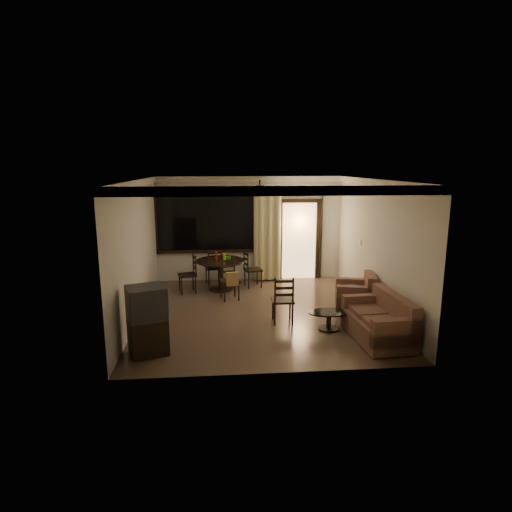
{
  "coord_description": "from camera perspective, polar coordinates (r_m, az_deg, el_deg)",
  "views": [
    {
      "loc": [
        -0.86,
        -8.66,
        3.08
      ],
      "look_at": [
        -0.06,
        0.2,
        1.19
      ],
      "focal_mm": 30.0,
      "sensor_mm": 36.0,
      "label": 1
    }
  ],
  "objects": [
    {
      "name": "dining_chair_south",
      "position": [
        10.01,
        -3.51,
        -4.12
      ],
      "size": [
        0.51,
        0.55,
        0.95
      ],
      "rotation": [
        0.0,
        0.0,
        0.23
      ],
      "color": "black",
      "rests_on": "ground"
    },
    {
      "name": "dining_chair_west",
      "position": [
        10.66,
        -9.06,
        -3.37
      ],
      "size": [
        0.51,
        0.51,
        0.95
      ],
      "rotation": [
        0.0,
        0.0,
        -1.34
      ],
      "color": "black",
      "rests_on": "ground"
    },
    {
      "name": "side_chair",
      "position": [
        8.57,
        3.57,
        -7.03
      ],
      "size": [
        0.44,
        0.44,
        0.97
      ],
      "rotation": [
        0.0,
        0.0,
        3.11
      ],
      "color": "black",
      "rests_on": "ground"
    },
    {
      "name": "coffee_table",
      "position": [
        8.36,
        9.69,
        -8.09
      ],
      "size": [
        0.8,
        0.48,
        0.35
      ],
      "rotation": [
        0.0,
        0.0,
        -0.35
      ],
      "color": "black",
      "rests_on": "ground"
    },
    {
      "name": "dining_chair_east",
      "position": [
        11.04,
        -0.46,
        -2.69
      ],
      "size": [
        0.51,
        0.51,
        0.95
      ],
      "rotation": [
        0.0,
        0.0,
        1.8
      ],
      "color": "black",
      "rests_on": "ground"
    },
    {
      "name": "dining_chair_north",
      "position": [
        11.3,
        -5.63,
        -2.4
      ],
      "size": [
        0.51,
        0.51,
        0.95
      ],
      "rotation": [
        0.0,
        0.0,
        3.37
      ],
      "color": "black",
      "rests_on": "ground"
    },
    {
      "name": "tv_cabinet",
      "position": [
        7.35,
        -14.3,
        -8.29
      ],
      "size": [
        0.75,
        0.72,
        1.15
      ],
      "rotation": [
        0.0,
        0.0,
        0.35
      ],
      "color": "black",
      "rests_on": "ground"
    },
    {
      "name": "dining_table",
      "position": [
        10.74,
        -4.71,
        -1.38
      ],
      "size": [
        1.22,
        1.22,
        0.98
      ],
      "rotation": [
        0.0,
        0.0,
        0.23
      ],
      "color": "black",
      "rests_on": "ground"
    },
    {
      "name": "sofa",
      "position": [
        8.05,
        16.28,
        -8.51
      ],
      "size": [
        0.91,
        1.58,
        0.82
      ],
      "rotation": [
        0.0,
        0.0,
        0.06
      ],
      "color": "#4D2D24",
      "rests_on": "ground"
    },
    {
      "name": "ground",
      "position": [
        9.23,
        0.48,
        -7.5
      ],
      "size": [
        5.5,
        5.5,
        0.0
      ],
      "primitive_type": "plane",
      "color": "#7F6651",
      "rests_on": "ground"
    },
    {
      "name": "room_shell",
      "position": [
        10.61,
        2.76,
        5.21
      ],
      "size": [
        5.5,
        6.7,
        5.5
      ],
      "color": "beige",
      "rests_on": "ground"
    },
    {
      "name": "armchair",
      "position": [
        9.47,
        13.34,
        -5.19
      ],
      "size": [
        0.97,
        0.97,
        0.81
      ],
      "rotation": [
        0.0,
        0.0,
        -0.24
      ],
      "color": "#4D2D24",
      "rests_on": "ground"
    }
  ]
}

